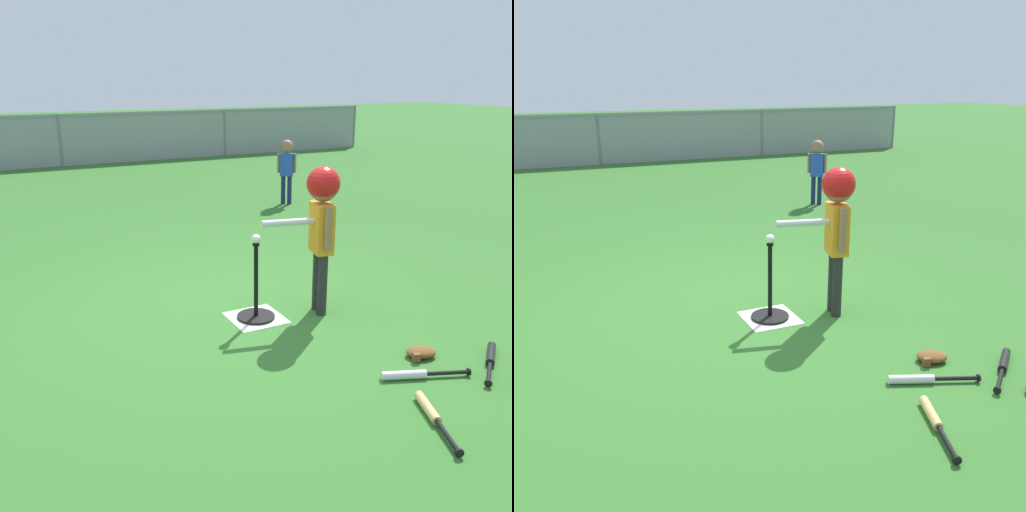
# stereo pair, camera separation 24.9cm
# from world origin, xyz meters

# --- Properties ---
(ground_plane) EXTENTS (60.00, 60.00, 0.00)m
(ground_plane) POSITION_xyz_m (0.00, 0.00, 0.00)
(ground_plane) COLOR #336B28
(home_plate) EXTENTS (0.44, 0.44, 0.01)m
(home_plate) POSITION_xyz_m (0.18, -0.28, 0.00)
(home_plate) COLOR white
(home_plate) RESTS_ON ground_plane
(batting_tee) EXTENTS (0.32, 0.32, 0.66)m
(batting_tee) POSITION_xyz_m (0.18, -0.28, 0.10)
(batting_tee) COLOR black
(batting_tee) RESTS_ON ground_plane
(baseball_on_tee) EXTENTS (0.07, 0.07, 0.07)m
(baseball_on_tee) POSITION_xyz_m (0.18, -0.28, 0.70)
(baseball_on_tee) COLOR white
(baseball_on_tee) RESTS_ON batting_tee
(batter_child) EXTENTS (0.64, 0.35, 1.26)m
(batter_child) POSITION_xyz_m (0.72, -0.40, 0.90)
(batter_child) COLOR #262626
(batter_child) RESTS_ON ground_plane
(fielder_near_right) EXTENTS (0.26, 0.21, 1.01)m
(fielder_near_right) POSITION_xyz_m (2.59, 3.45, 0.65)
(fielder_near_right) COLOR #191E4C
(fielder_near_right) RESTS_ON ground_plane
(spare_bat_silver) EXTENTS (0.59, 0.27, 0.06)m
(spare_bat_silver) POSITION_xyz_m (0.68, -1.64, 0.03)
(spare_bat_silver) COLOR silver
(spare_bat_silver) RESTS_ON ground_plane
(spare_bat_wood) EXTENTS (0.26, 0.56, 0.06)m
(spare_bat_wood) POSITION_xyz_m (0.47, -2.04, 0.03)
(spare_bat_wood) COLOR #DBB266
(spare_bat_wood) RESTS_ON ground_plane
(spare_bat_black) EXTENTS (0.50, 0.42, 0.06)m
(spare_bat_black) POSITION_xyz_m (1.34, -1.71, 0.03)
(spare_bat_black) COLOR black
(spare_bat_black) RESTS_ON ground_plane
(glove_by_plate) EXTENTS (0.26, 0.22, 0.07)m
(glove_by_plate) POSITION_xyz_m (0.94, -1.43, 0.04)
(glove_by_plate) COLOR brown
(glove_by_plate) RESTS_ON ground_plane
(outfield_fence) EXTENTS (16.06, 0.06, 1.15)m
(outfield_fence) POSITION_xyz_m (0.00, 9.08, 0.62)
(outfield_fence) COLOR slate
(outfield_fence) RESTS_ON ground_plane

